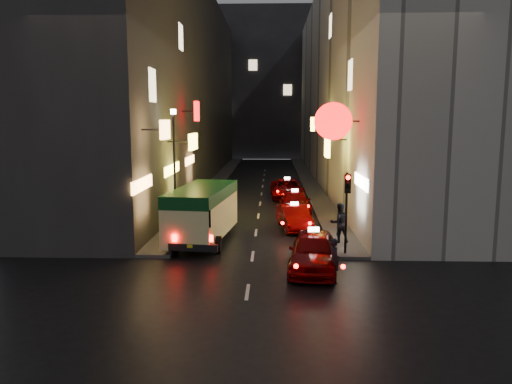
# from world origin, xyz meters

# --- Properties ---
(ground) EXTENTS (120.00, 120.00, 0.00)m
(ground) POSITION_xyz_m (0.00, 0.00, 0.00)
(ground) COLOR black
(ground) RESTS_ON ground
(building_left) EXTENTS (7.52, 52.13, 18.00)m
(building_left) POSITION_xyz_m (-8.00, 33.99, 9.00)
(building_left) COLOR #373432
(building_left) RESTS_ON ground
(building_right) EXTENTS (8.16, 52.00, 18.00)m
(building_right) POSITION_xyz_m (8.00, 33.99, 9.00)
(building_right) COLOR #BAB5AA
(building_right) RESTS_ON ground
(building_far) EXTENTS (30.00, 10.00, 22.00)m
(building_far) POSITION_xyz_m (0.00, 66.00, 11.00)
(building_far) COLOR #35353B
(building_far) RESTS_ON ground
(sidewalk_left) EXTENTS (1.50, 52.00, 0.15)m
(sidewalk_left) POSITION_xyz_m (-4.25, 34.00, 0.07)
(sidewalk_left) COLOR #4B4946
(sidewalk_left) RESTS_ON ground
(sidewalk_right) EXTENTS (1.50, 52.00, 0.15)m
(sidewalk_right) POSITION_xyz_m (4.25, 34.00, 0.07)
(sidewalk_right) COLOR #4B4946
(sidewalk_right) RESTS_ON ground
(minibus) EXTENTS (2.91, 6.45, 2.68)m
(minibus) POSITION_xyz_m (-2.48, 10.89, 1.69)
(minibus) COLOR #E6E390
(minibus) RESTS_ON ground
(taxi_near) EXTENTS (2.96, 5.89, 1.97)m
(taxi_near) POSITION_xyz_m (2.46, 6.60, 0.90)
(taxi_near) COLOR #660202
(taxi_near) RESTS_ON ground
(taxi_second) EXTENTS (2.66, 5.04, 1.70)m
(taxi_second) POSITION_xyz_m (2.03, 13.93, 0.76)
(taxi_second) COLOR #660202
(taxi_second) RESTS_ON ground
(taxi_third) EXTENTS (2.13, 4.97, 1.74)m
(taxi_third) POSITION_xyz_m (2.27, 18.73, 0.78)
(taxi_third) COLOR #660202
(taxi_third) RESTS_ON ground
(taxi_far) EXTENTS (2.33, 5.26, 1.82)m
(taxi_far) POSITION_xyz_m (1.95, 24.55, 0.82)
(taxi_far) COLOR #660202
(taxi_far) RESTS_ON ground
(pedestrian_crossing) EXTENTS (0.52, 0.69, 1.87)m
(pedestrian_crossing) POSITION_xyz_m (3.09, 5.11, 0.94)
(pedestrian_crossing) COLOR black
(pedestrian_crossing) RESTS_ON ground
(pedestrian_sidewalk) EXTENTS (0.88, 0.66, 2.11)m
(pedestrian_sidewalk) POSITION_xyz_m (3.98, 10.51, 1.21)
(pedestrian_sidewalk) COLOR black
(pedestrian_sidewalk) RESTS_ON sidewalk_right
(traffic_light) EXTENTS (0.26, 0.43, 3.50)m
(traffic_light) POSITION_xyz_m (4.00, 8.47, 2.69)
(traffic_light) COLOR black
(traffic_light) RESTS_ON sidewalk_right
(lamp_post) EXTENTS (0.28, 0.28, 6.22)m
(lamp_post) POSITION_xyz_m (-4.20, 13.00, 3.72)
(lamp_post) COLOR black
(lamp_post) RESTS_ON sidewalk_left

